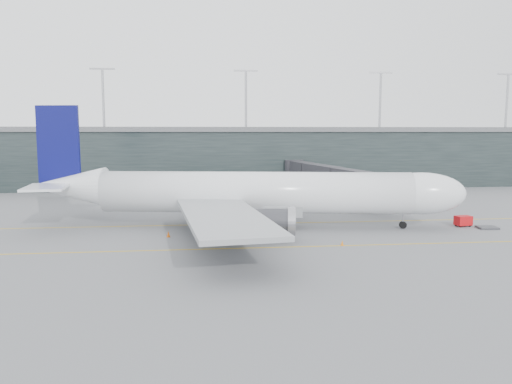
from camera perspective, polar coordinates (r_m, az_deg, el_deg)
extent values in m
plane|color=#5C5B60|center=(80.33, -1.62, -3.15)|extent=(320.00, 320.00, 0.00)
cube|color=#C29812|center=(76.41, -1.38, -3.66)|extent=(160.00, 0.25, 0.02)
cube|color=#C29812|center=(60.82, -0.08, -6.40)|extent=(160.00, 0.25, 0.02)
cube|color=#C29812|center=(100.48, 0.29, -1.12)|extent=(0.25, 60.00, 0.02)
cube|color=black|center=(137.18, -3.61, 3.94)|extent=(240.00, 35.00, 14.00)
cube|color=#56585B|center=(137.00, -3.63, 7.12)|extent=(240.00, 36.00, 1.20)
cylinder|color=#9E9EA3|center=(129.28, -17.06, 10.13)|extent=(0.60, 0.60, 14.00)
cylinder|color=#9E9EA3|center=(127.62, -1.16, 10.48)|extent=(0.60, 0.60, 14.00)
cylinder|color=#9E9EA3|center=(135.31, 14.00, 10.07)|extent=(0.60, 0.60, 14.00)
cylinder|color=#9E9EA3|center=(150.93, 26.74, 9.20)|extent=(0.60, 0.60, 14.00)
cylinder|color=white|center=(73.13, -0.06, -0.03)|extent=(45.33, 13.38, 6.06)
ellipsoid|color=white|center=(75.65, 18.36, -0.15)|extent=(13.55, 8.07, 6.06)
cone|color=white|center=(79.64, -20.50, 0.59)|extent=(11.56, 7.51, 5.82)
cube|color=gray|center=(73.51, -0.82, -1.84)|extent=(16.23, 7.39, 1.95)
cube|color=black|center=(76.60, 21.06, 0.55)|extent=(2.60, 3.25, 0.78)
cube|color=gray|center=(58.59, -3.78, -2.74)|extent=(11.95, 29.15, 0.54)
cylinder|color=#36373B|center=(64.26, 1.21, -3.38)|extent=(7.31, 4.50, 3.42)
cube|color=gray|center=(88.45, -1.40, 0.53)|extent=(20.13, 29.36, 0.54)
cylinder|color=#36373B|center=(82.59, 1.66, -1.09)|extent=(7.31, 4.50, 3.42)
cube|color=#090B4E|center=(79.85, -21.65, 4.99)|extent=(6.35, 1.53, 11.73)
cube|color=white|center=(75.15, -22.83, 0.51)|extent=(6.20, 9.27, 0.34)
cube|color=white|center=(84.89, -19.67, 1.32)|extent=(8.54, 10.23, 0.34)
cylinder|color=black|center=(75.73, 16.43, -3.63)|extent=(1.12, 0.56, 1.07)
cylinder|color=#9E9EA3|center=(75.60, 16.45, -3.08)|extent=(0.29, 0.29, 2.54)
cylinder|color=black|center=(69.55, -3.51, -4.20)|extent=(1.33, 0.69, 1.27)
cylinder|color=black|center=(78.72, -2.71, -2.89)|extent=(1.33, 0.69, 1.27)
cube|color=#2D2C31|center=(85.52, 14.15, 1.04)|extent=(4.28, 4.63, 3.13)
cube|color=#2D2C31|center=(93.53, 11.20, 1.60)|extent=(5.50, 14.81, 2.80)
cube|color=#2D2C31|center=(106.51, 7.48, 2.30)|extent=(5.77, 14.87, 2.91)
cube|color=#2D2C31|center=(119.84, 4.58, 2.84)|extent=(6.05, 14.92, 3.02)
cylinder|color=#9E9EA3|center=(94.59, 10.92, -0.45)|extent=(0.56, 0.56, 4.25)
cube|color=#36373B|center=(94.83, 10.90, -1.49)|extent=(2.51, 2.07, 0.78)
cylinder|color=#2D2C31|center=(123.30, 7.73, 2.91)|extent=(4.48, 4.48, 3.36)
cylinder|color=#2D2C31|center=(123.59, 7.70, 1.26)|extent=(2.01, 2.01, 4.03)
cube|color=#B80D11|center=(80.43, 22.60, -3.02)|extent=(2.54, 1.86, 1.37)
cylinder|color=black|center=(79.62, 22.34, -3.60)|extent=(0.44, 0.23, 0.42)
cylinder|color=black|center=(80.67, 23.28, -3.52)|extent=(0.44, 0.23, 0.42)
cylinder|color=black|center=(80.42, 21.87, -3.48)|extent=(0.44, 0.23, 0.42)
cylinder|color=black|center=(81.47, 22.81, -3.40)|extent=(0.44, 0.23, 0.42)
cube|color=#38383D|center=(80.14, 24.91, -3.70)|extent=(2.89, 2.39, 0.27)
cube|color=#36373B|center=(90.45, -5.56, -1.94)|extent=(2.37, 1.99, 0.22)
cube|color=#B8BCC6|center=(90.31, -5.56, -1.33)|extent=(1.92, 1.83, 1.63)
cube|color=navy|center=(90.19, -5.57, -0.79)|extent=(1.98, 1.89, 0.09)
cube|color=#36373B|center=(91.91, -2.81, -1.77)|extent=(2.68, 2.38, 0.23)
cube|color=silver|center=(91.77, -2.81, -1.15)|extent=(2.21, 2.14, 1.69)
cube|color=navy|center=(91.65, -2.81, -0.60)|extent=(2.28, 2.21, 0.09)
cube|color=#36373B|center=(89.97, -2.69, -1.97)|extent=(2.17, 1.80, 0.20)
cube|color=#A4A8B0|center=(89.83, -2.69, -1.39)|extent=(1.76, 1.66, 1.53)
cube|color=navy|center=(89.72, -2.69, -0.89)|extent=(1.81, 1.72, 0.08)
cone|color=#DE4D0C|center=(85.66, 21.79, -2.80)|extent=(0.39, 0.39, 0.62)
cone|color=orange|center=(62.87, 9.83, -5.77)|extent=(0.41, 0.41, 0.65)
cone|color=#FF570E|center=(92.11, 4.39, -1.63)|extent=(0.48, 0.48, 0.77)
cone|color=#DD5C0C|center=(67.86, -9.99, -4.77)|extent=(0.50, 0.50, 0.80)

